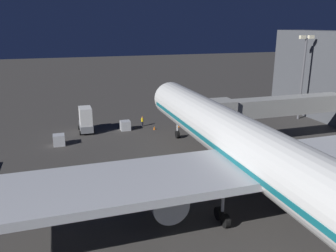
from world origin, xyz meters
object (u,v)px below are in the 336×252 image
at_px(jet_bridge, 268,107).
at_px(ground_crew_near_nose_gear, 142,121).
at_px(traffic_cone_nose_starboard, 154,128).
at_px(apron_floodlight_mast, 303,71).
at_px(baggage_container_far_row, 125,125).
at_px(traffic_cone_nose_port, 179,126).
at_px(baggage_container_mid_row, 59,140).
at_px(airliner_at_gate, 273,165).
at_px(cargo_truck_aft, 86,120).

height_order(jet_bridge, ground_crew_near_nose_gear, jet_bridge).
bearing_deg(traffic_cone_nose_starboard, apron_floodlight_mast, 176.67).
relative_size(apron_floodlight_mast, baggage_container_far_row, 9.45).
relative_size(ground_crew_near_nose_gear, traffic_cone_nose_starboard, 3.16).
bearing_deg(traffic_cone_nose_port, baggage_container_mid_row, 9.40).
relative_size(airliner_at_gate, traffic_cone_nose_port, 114.54).
bearing_deg(apron_floodlight_mast, traffic_cone_nose_port, -3.96).
bearing_deg(apron_floodlight_mast, traffic_cone_nose_starboard, -3.33).
relative_size(airliner_at_gate, traffic_cone_nose_starboard, 114.54).
height_order(cargo_truck_aft, baggage_container_far_row, cargo_truck_aft).
bearing_deg(baggage_container_far_row, cargo_truck_aft, -7.70).
relative_size(baggage_container_far_row, traffic_cone_nose_starboard, 2.94).
bearing_deg(ground_crew_near_nose_gear, jet_bridge, 136.36).
bearing_deg(jet_bridge, ground_crew_near_nose_gear, -43.64).
xyz_separation_m(apron_floodlight_mast, baggage_container_far_row, (32.42, -2.85, -8.23)).
bearing_deg(baggage_container_far_row, ground_crew_near_nose_gear, -158.56).
bearing_deg(baggage_container_far_row, jet_bridge, 144.38).
height_order(baggage_container_far_row, traffic_cone_nose_port, baggage_container_far_row).
xyz_separation_m(airliner_at_gate, traffic_cone_nose_port, (-2.20, -30.27, -5.17)).
bearing_deg(jet_bridge, baggage_container_far_row, -35.62).
height_order(cargo_truck_aft, baggage_container_mid_row, cargo_truck_aft).
height_order(airliner_at_gate, baggage_container_mid_row, airliner_at_gate).
distance_m(apron_floodlight_mast, traffic_cone_nose_starboard, 29.09).
bearing_deg(jet_bridge, apron_floodlight_mast, -143.12).
bearing_deg(traffic_cone_nose_port, airliner_at_gate, 85.84).
distance_m(ground_crew_near_nose_gear, traffic_cone_nose_starboard, 2.99).
bearing_deg(traffic_cone_nose_starboard, baggage_container_mid_row, 12.01).
distance_m(baggage_container_far_row, ground_crew_near_nose_gear, 3.51).
bearing_deg(traffic_cone_nose_starboard, airliner_at_gate, 94.16).
relative_size(apron_floodlight_mast, ground_crew_near_nose_gear, 8.79).
distance_m(baggage_container_far_row, traffic_cone_nose_starboard, 4.91).
relative_size(airliner_at_gate, cargo_truck_aft, 13.85).
relative_size(jet_bridge, cargo_truck_aft, 4.74).
bearing_deg(traffic_cone_nose_starboard, traffic_cone_nose_port, 180.00).
height_order(ground_crew_near_nose_gear, traffic_cone_nose_port, ground_crew_near_nose_gear).
distance_m(cargo_truck_aft, baggage_container_far_row, 6.55).
distance_m(jet_bridge, traffic_cone_nose_port, 16.18).
distance_m(traffic_cone_nose_port, traffic_cone_nose_starboard, 4.40).
xyz_separation_m(baggage_container_far_row, ground_crew_near_nose_gear, (-3.26, -1.28, 0.17)).
height_order(traffic_cone_nose_port, traffic_cone_nose_starboard, same).
bearing_deg(ground_crew_near_nose_gear, baggage_container_mid_row, 22.53).
relative_size(apron_floodlight_mast, traffic_cone_nose_starboard, 27.75).
bearing_deg(airliner_at_gate, apron_floodlight_mast, -131.66).
bearing_deg(baggage_container_mid_row, traffic_cone_nose_port, -170.60).
relative_size(apron_floodlight_mast, cargo_truck_aft, 3.36).
height_order(airliner_at_gate, traffic_cone_nose_starboard, airliner_at_gate).
xyz_separation_m(traffic_cone_nose_port, traffic_cone_nose_starboard, (4.40, 0.00, 0.00)).
height_order(jet_bridge, baggage_container_far_row, jet_bridge).
bearing_deg(apron_floodlight_mast, airliner_at_gate, 48.34).
bearing_deg(traffic_cone_nose_port, ground_crew_near_nose_gear, -23.29).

